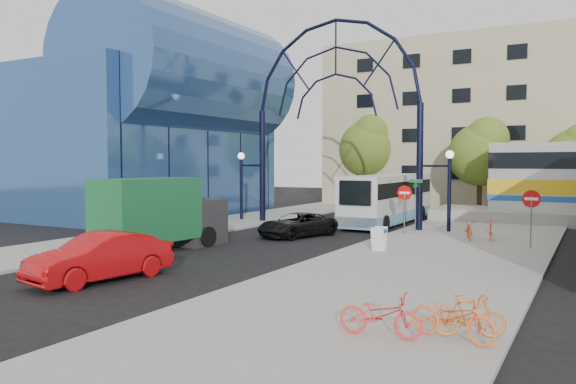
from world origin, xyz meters
The scene contains 21 objects.
ground centered at (0.00, 0.00, 0.00)m, with size 120.00×120.00×0.00m, color black.
sidewalk_east centered at (8.00, 4.00, 0.06)m, with size 8.00×56.00×0.12m, color gray.
plaza_west centered at (-6.50, 6.00, 0.06)m, with size 5.00×50.00×0.12m, color gray.
gateway_arch centered at (0.00, 14.00, 8.56)m, with size 13.64×0.44×12.10m.
stop_sign centered at (4.80, 12.00, 1.99)m, with size 0.80×0.07×2.50m.
do_not_enter_sign centered at (11.00, 10.00, 1.98)m, with size 0.76×0.07×2.48m.
street_name_sign centered at (5.20, 12.60, 2.13)m, with size 0.70×0.70×2.80m.
sandwich_board centered at (5.60, 5.98, 0.74)m, with size 0.55×0.61×0.99m.
transit_hall centered at (-15.30, 15.00, 6.70)m, with size 16.50×18.00×14.50m.
apartment_block centered at (2.00, 34.97, 7.00)m, with size 20.00×12.10×14.00m.
tree_north_a centered at (6.12, 25.93, 4.61)m, with size 4.48×4.48×7.00m.
tree_north_b centered at (-3.88, 29.93, 5.27)m, with size 5.12×5.12×8.00m.
city_bus centered at (2.14, 17.24, 1.57)m, with size 2.66×11.01×3.01m.
green_truck centered at (-3.07, 2.47, 1.56)m, with size 2.87×6.36×3.11m.
black_suv centered at (0.14, 9.00, 0.61)m, with size 2.03×4.41×1.23m, color black.
red_sedan centered at (-0.33, -3.44, 0.77)m, with size 1.62×4.65×1.53m, color #B60B0F.
bike_near_a centered at (8.18, 11.28, 0.60)m, with size 0.64×1.83×0.96m, color orange.
bike_near_b centered at (9.09, 11.66, 0.58)m, with size 0.43×1.52×0.92m, color #F74731.
bike_far_a centered at (10.95, -4.47, 0.61)m, with size 0.65×1.87×0.98m, color orange.
bike_far_b centered at (11.20, -4.10, 0.58)m, with size 0.43×1.52×0.91m, color orange.
bike_far_c centered at (9.56, -4.97, 0.59)m, with size 0.62×1.78×0.94m, color red.
Camera 1 is at (13.49, -16.05, 3.77)m, focal length 35.00 mm.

